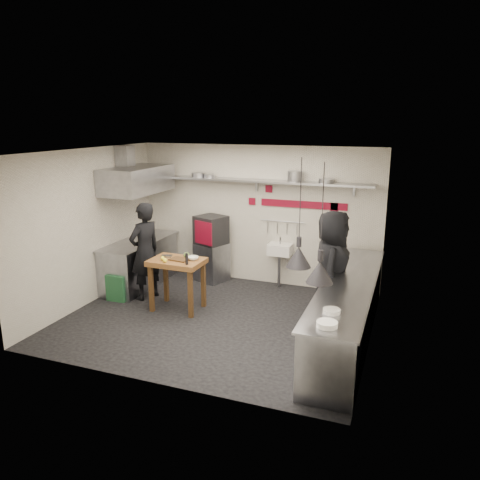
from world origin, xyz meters
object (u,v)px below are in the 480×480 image
(oven_stand, at_px, (212,262))
(prep_table, at_px, (178,284))
(chef_left, at_px, (145,251))
(combi_oven, at_px, (211,230))
(chef_right, at_px, (332,268))
(green_bin, at_px, (120,286))

(oven_stand, bearing_deg, prep_table, -66.73)
(oven_stand, xyz_separation_m, chef_left, (-0.75, -1.35, 0.51))
(combi_oven, relative_size, chef_right, 0.31)
(green_bin, bearing_deg, prep_table, -2.54)
(combi_oven, xyz_separation_m, prep_table, (0.05, -1.60, -0.63))
(green_bin, xyz_separation_m, chef_right, (3.89, 0.29, 0.70))
(chef_right, bearing_deg, prep_table, 91.85)
(oven_stand, distance_m, prep_table, 1.62)
(oven_stand, height_order, green_bin, oven_stand)
(chef_left, xyz_separation_m, chef_right, (3.44, 0.07, 0.04))
(prep_table, bearing_deg, chef_left, 161.86)
(chef_left, bearing_deg, combi_oven, 169.49)
(oven_stand, xyz_separation_m, green_bin, (-1.20, -1.57, -0.15))
(chef_left, height_order, chef_right, chef_right)
(green_bin, height_order, prep_table, prep_table)
(prep_table, distance_m, chef_right, 2.70)
(prep_table, bearing_deg, oven_stand, 92.69)
(oven_stand, height_order, chef_left, chef_left)
(oven_stand, relative_size, prep_table, 0.87)
(combi_oven, relative_size, prep_table, 0.63)
(prep_table, xyz_separation_m, chef_right, (2.63, 0.34, 0.49))
(combi_oven, relative_size, chef_left, 0.32)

